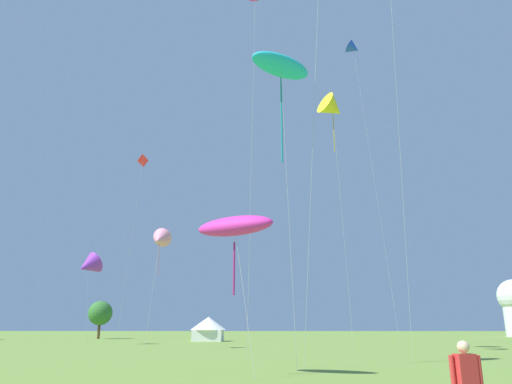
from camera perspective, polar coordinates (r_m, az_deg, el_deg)
kite_blue_delta at (r=63.14m, az=11.66°, el=16.53°), size 3.44×3.10×36.52m
kite_red_diamond at (r=67.37m, az=-13.54°, el=3.08°), size 2.52×0.88×24.93m
kite_purple_delta at (r=57.60m, az=-19.55°, el=-8.34°), size 3.77×3.86×10.15m
kite_cyan_parafoil at (r=28.93m, az=3.00°, el=14.85°), size 4.21×3.66×17.49m
kite_pink_delta at (r=45.22m, az=-11.52°, el=-5.60°), size 2.07×3.62×10.89m
kite_magenta_parafoil at (r=21.02m, az=-2.59°, el=-4.13°), size 4.03×2.99×6.88m
kite_yellow_delta at (r=46.90m, az=9.20°, el=9.92°), size 3.51×3.35×23.65m
festival_tent_center at (r=67.51m, az=-5.75°, el=-15.92°), size 4.92×4.92×3.20m
tree_distant_left at (r=83.31m, az=-18.22°, el=-13.68°), size 3.84×3.84×5.94m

